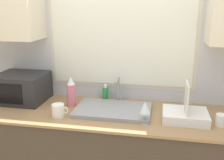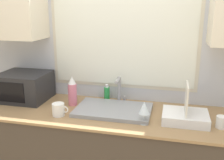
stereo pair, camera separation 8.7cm
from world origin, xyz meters
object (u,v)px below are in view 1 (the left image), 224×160
microwave (22,87)px  wine_glass (145,108)px  spray_bottle (71,92)px  mug_near_sink (58,110)px  dish_rack (185,114)px  soap_bottle (105,93)px  faucet (118,88)px

microwave → wine_glass: (1.12, -0.27, -0.00)m
spray_bottle → mug_near_sink: size_ratio=1.95×
dish_rack → soap_bottle: bearing=156.0°
dish_rack → spray_bottle: (-0.94, 0.13, 0.08)m
mug_near_sink → microwave: bearing=148.8°
mug_near_sink → wine_glass: (0.67, 0.01, 0.07)m
dish_rack → mug_near_sink: (-0.96, -0.12, 0.00)m
spray_bottle → mug_near_sink: 0.26m
soap_bottle → faucet: bearing=-14.4°
wine_glass → soap_bottle: bearing=133.1°
microwave → soap_bottle: 0.76m
spray_bottle → soap_bottle: (0.26, 0.18, -0.06)m
dish_rack → spray_bottle: bearing=172.3°
faucet → wine_glass: (0.26, -0.38, -0.01)m
spray_bottle → mug_near_sink: bearing=-95.0°
microwave → spray_bottle: 0.48m
wine_glass → faucet: bearing=124.8°
soap_bottle → wine_glass: 0.56m
wine_glass → microwave: bearing=166.6°
faucet → soap_bottle: 0.14m
soap_bottle → mug_near_sink: (-0.28, -0.42, -0.02)m
faucet → mug_near_sink: bearing=-136.1°
microwave → mug_near_sink: bearing=-31.2°
wine_glass → dish_rack: bearing=20.0°
mug_near_sink → wine_glass: bearing=0.8°
faucet → spray_bottle: (-0.38, -0.14, -0.01)m
microwave → soap_bottle: (0.74, 0.14, -0.06)m
microwave → dish_rack: size_ratio=1.29×
microwave → spray_bottle: spray_bottle is taller
wine_glass → mug_near_sink: bearing=-179.2°
dish_rack → mug_near_sink: dish_rack is taller
microwave → wine_glass: microwave is taller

